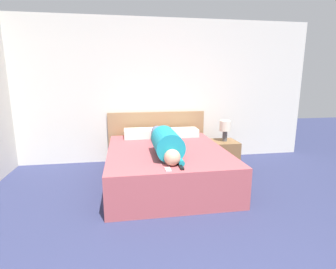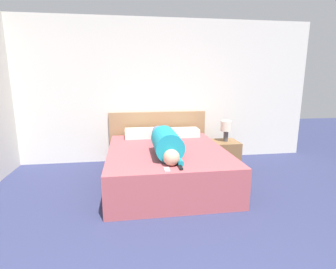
# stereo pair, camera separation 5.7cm
# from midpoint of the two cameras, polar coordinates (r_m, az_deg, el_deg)

# --- Properties ---
(wall_back) EXTENTS (6.07, 0.06, 2.60)m
(wall_back) POSITION_cam_midpoint_polar(r_m,az_deg,el_deg) (4.94, -3.92, 9.27)
(wall_back) COLOR silver
(wall_back) RESTS_ON ground_plane
(bed) EXTENTS (1.70, 2.05, 0.52)m
(bed) POSITION_cam_midpoint_polar(r_m,az_deg,el_deg) (3.96, -0.78, -6.79)
(bed) COLOR #A84C51
(bed) RESTS_ON ground_plane
(headboard) EXTENTS (1.82, 0.04, 0.93)m
(headboard) POSITION_cam_midpoint_polar(r_m,az_deg,el_deg) (4.99, -2.74, -0.38)
(headboard) COLOR #A37A51
(headboard) RESTS_ON ground_plane
(nightstand) EXTENTS (0.43, 0.46, 0.46)m
(nightstand) POSITION_cam_midpoint_polar(r_m,az_deg,el_deg) (4.77, 11.75, -4.09)
(nightstand) COLOR brown
(nightstand) RESTS_ON ground_plane
(table_lamp) EXTENTS (0.19, 0.19, 0.36)m
(table_lamp) POSITION_cam_midpoint_polar(r_m,az_deg,el_deg) (4.66, 12.00, 1.54)
(table_lamp) COLOR #4C4C51
(table_lamp) RESTS_ON nightstand
(person_lying) EXTENTS (0.36, 1.59, 0.36)m
(person_lying) POSITION_cam_midpoint_polar(r_m,az_deg,el_deg) (3.65, -1.08, -1.63)
(person_lying) COLOR tan
(person_lying) RESTS_ON bed
(pillow_near_headboard) EXTENTS (0.56, 0.32, 0.15)m
(pillow_near_headboard) POSITION_cam_midpoint_polar(r_m,az_deg,el_deg) (4.62, -6.39, 0.25)
(pillow_near_headboard) COLOR silver
(pillow_near_headboard) RESTS_ON bed
(pillow_second) EXTENTS (0.53, 0.32, 0.14)m
(pillow_second) POSITION_cam_midpoint_polar(r_m,az_deg,el_deg) (4.72, 2.83, 0.48)
(pillow_second) COLOR silver
(pillow_second) RESTS_ON bed
(tv_remote) EXTENTS (0.04, 0.15, 0.02)m
(tv_remote) POSITION_cam_midpoint_polar(r_m,az_deg,el_deg) (3.07, 2.37, -7.14)
(tv_remote) COLOR black
(tv_remote) RESTS_ON bed
(cell_phone) EXTENTS (0.06, 0.13, 0.01)m
(cell_phone) POSITION_cam_midpoint_polar(r_m,az_deg,el_deg) (3.02, -0.58, -7.58)
(cell_phone) COLOR #B2B7BC
(cell_phone) RESTS_ON bed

